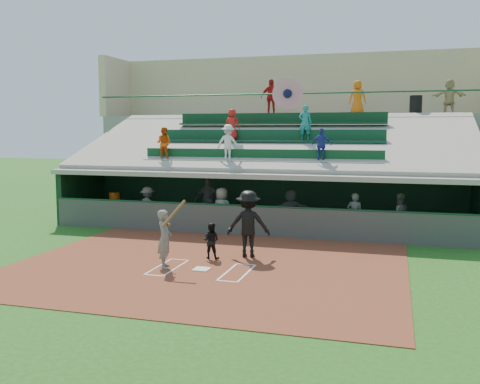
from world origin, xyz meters
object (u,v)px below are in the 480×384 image
(catcher, at_px, (211,241))
(white_table, at_px, (116,212))
(trash_bin, at_px, (416,105))
(water_cooler, at_px, (115,198))
(home_plate, at_px, (202,269))
(batter_at_plate, at_px, (165,239))

(catcher, distance_m, white_table, 8.03)
(catcher, height_order, trash_bin, trash_bin)
(water_cooler, bearing_deg, white_table, -15.14)
(white_table, bearing_deg, trash_bin, 41.91)
(white_table, bearing_deg, water_cooler, -178.69)
(home_plate, height_order, water_cooler, water_cooler)
(white_table, bearing_deg, batter_at_plate, -35.28)
(home_plate, bearing_deg, batter_at_plate, -175.22)
(catcher, relative_size, trash_bin, 1.30)
(batter_at_plate, bearing_deg, home_plate, 4.78)
(batter_at_plate, bearing_deg, water_cooler, 128.57)
(home_plate, relative_size, water_cooler, 0.97)
(home_plate, height_order, white_table, white_table)
(batter_at_plate, xyz_separation_m, trash_bin, (6.92, 12.42, 4.16))
(trash_bin, bearing_deg, water_cooler, -154.74)
(white_table, distance_m, water_cooler, 0.60)
(batter_at_plate, distance_m, catcher, 1.68)
(water_cooler, bearing_deg, catcher, -40.34)
(catcher, bearing_deg, water_cooler, -41.51)
(white_table, xyz_separation_m, water_cooler, (-0.07, 0.02, 0.60))
(white_table, bearing_deg, catcher, -24.12)
(catcher, bearing_deg, home_plate, 96.86)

